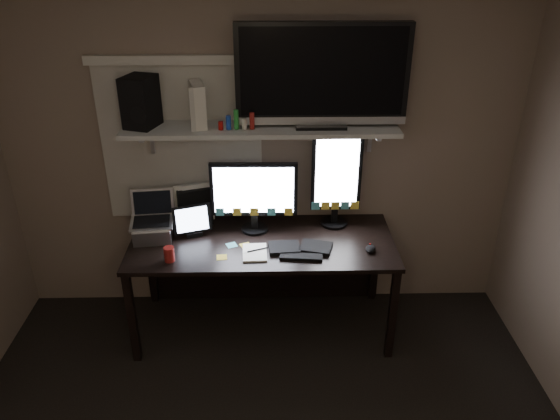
{
  "coord_description": "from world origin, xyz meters",
  "views": [
    {
      "loc": [
        0.05,
        -1.79,
        2.63
      ],
      "look_at": [
        0.12,
        1.25,
        1.06
      ],
      "focal_mm": 35.0,
      "sensor_mm": 36.0,
      "label": 1
    }
  ],
  "objects_px": {
    "tv": "(322,76)",
    "desk": "(263,253)",
    "laptop": "(151,219)",
    "speaker": "(141,102)",
    "cup": "(169,254)",
    "mouse": "(371,248)",
    "monitor_landscape": "(254,197)",
    "monitor_portrait": "(336,180)",
    "game_console": "(198,104)",
    "keyboard": "(300,248)",
    "tablet": "(193,220)"
  },
  "relations": [
    {
      "from": "tv",
      "to": "desk",
      "type": "bearing_deg",
      "value": -168.61
    },
    {
      "from": "laptop",
      "to": "tv",
      "type": "xyz_separation_m",
      "value": [
        1.14,
        0.16,
        0.92
      ]
    },
    {
      "from": "laptop",
      "to": "desk",
      "type": "bearing_deg",
      "value": 0.24
    },
    {
      "from": "tv",
      "to": "speaker",
      "type": "distance_m",
      "value": 1.17
    },
    {
      "from": "cup",
      "to": "tv",
      "type": "relative_size",
      "value": 0.09
    },
    {
      "from": "mouse",
      "to": "tv",
      "type": "height_order",
      "value": "tv"
    },
    {
      "from": "monitor_landscape",
      "to": "speaker",
      "type": "relative_size",
      "value": 1.82
    },
    {
      "from": "speaker",
      "to": "laptop",
      "type": "bearing_deg",
      "value": -65.19
    },
    {
      "from": "monitor_portrait",
      "to": "cup",
      "type": "xyz_separation_m",
      "value": [
        -1.11,
        -0.47,
        -0.3
      ]
    },
    {
      "from": "desk",
      "to": "game_console",
      "type": "distance_m",
      "value": 1.15
    },
    {
      "from": "desk",
      "to": "laptop",
      "type": "xyz_separation_m",
      "value": [
        -0.75,
        -0.08,
        0.34
      ]
    },
    {
      "from": "monitor_portrait",
      "to": "game_console",
      "type": "relative_size",
      "value": 2.47
    },
    {
      "from": "keyboard",
      "to": "tv",
      "type": "distance_m",
      "value": 1.12
    },
    {
      "from": "laptop",
      "to": "game_console",
      "type": "height_order",
      "value": "game_console"
    },
    {
      "from": "keyboard",
      "to": "laptop",
      "type": "relative_size",
      "value": 1.32
    },
    {
      "from": "desk",
      "to": "monitor_landscape",
      "type": "bearing_deg",
      "value": 148.08
    },
    {
      "from": "tablet",
      "to": "cup",
      "type": "distance_m",
      "value": 0.36
    },
    {
      "from": "laptop",
      "to": "speaker",
      "type": "relative_size",
      "value": 0.98
    },
    {
      "from": "game_console",
      "to": "tv",
      "type": "bearing_deg",
      "value": -16.62
    },
    {
      "from": "desk",
      "to": "keyboard",
      "type": "distance_m",
      "value": 0.4
    },
    {
      "from": "game_console",
      "to": "mouse",
      "type": "bearing_deg",
      "value": -32.99
    },
    {
      "from": "monitor_portrait",
      "to": "tv",
      "type": "height_order",
      "value": "tv"
    },
    {
      "from": "cup",
      "to": "tv",
      "type": "distance_m",
      "value": 1.49
    },
    {
      "from": "cup",
      "to": "monitor_landscape",
      "type": "bearing_deg",
      "value": 36.19
    },
    {
      "from": "monitor_landscape",
      "to": "tv",
      "type": "distance_m",
      "value": 0.93
    },
    {
      "from": "monitor_landscape",
      "to": "cup",
      "type": "xyz_separation_m",
      "value": [
        -0.54,
        -0.39,
        -0.21
      ]
    },
    {
      "from": "speaker",
      "to": "keyboard",
      "type": "bearing_deg",
      "value": 0.58
    },
    {
      "from": "mouse",
      "to": "laptop",
      "type": "bearing_deg",
      "value": -172.5
    },
    {
      "from": "mouse",
      "to": "game_console",
      "type": "relative_size",
      "value": 0.35
    },
    {
      "from": "game_console",
      "to": "monitor_landscape",
      "type": "bearing_deg",
      "value": -26.11
    },
    {
      "from": "keyboard",
      "to": "speaker",
      "type": "xyz_separation_m",
      "value": [
        -1.02,
        0.33,
        0.9
      ]
    },
    {
      "from": "monitor_landscape",
      "to": "monitor_portrait",
      "type": "distance_m",
      "value": 0.58
    },
    {
      "from": "keyboard",
      "to": "desk",
      "type": "bearing_deg",
      "value": 142.43
    },
    {
      "from": "cup",
      "to": "keyboard",
      "type": "bearing_deg",
      "value": 8.15
    },
    {
      "from": "monitor_landscape",
      "to": "keyboard",
      "type": "height_order",
      "value": "monitor_landscape"
    },
    {
      "from": "monitor_portrait",
      "to": "laptop",
      "type": "distance_m",
      "value": 1.29
    },
    {
      "from": "mouse",
      "to": "tv",
      "type": "xyz_separation_m",
      "value": [
        -0.33,
        0.34,
        1.06
      ]
    },
    {
      "from": "keyboard",
      "to": "tablet",
      "type": "height_order",
      "value": "tablet"
    },
    {
      "from": "mouse",
      "to": "tablet",
      "type": "xyz_separation_m",
      "value": [
        -1.2,
        0.24,
        0.1
      ]
    },
    {
      "from": "tv",
      "to": "speaker",
      "type": "bearing_deg",
      "value": 179.37
    },
    {
      "from": "desk",
      "to": "mouse",
      "type": "height_order",
      "value": "mouse"
    },
    {
      "from": "laptop",
      "to": "cup",
      "type": "relative_size",
      "value": 3.27
    },
    {
      "from": "mouse",
      "to": "cup",
      "type": "bearing_deg",
      "value": -161.26
    },
    {
      "from": "mouse",
      "to": "monitor_portrait",
      "type": "bearing_deg",
      "value": 132.78
    },
    {
      "from": "desk",
      "to": "speaker",
      "type": "height_order",
      "value": "speaker"
    },
    {
      "from": "keyboard",
      "to": "speaker",
      "type": "relative_size",
      "value": 1.3
    },
    {
      "from": "desk",
      "to": "mouse",
      "type": "relative_size",
      "value": 18.14
    },
    {
      "from": "monitor_portrait",
      "to": "laptop",
      "type": "bearing_deg",
      "value": -171.81
    },
    {
      "from": "keyboard",
      "to": "mouse",
      "type": "height_order",
      "value": "mouse"
    },
    {
      "from": "speaker",
      "to": "desk",
      "type": "bearing_deg",
      "value": 11.67
    }
  ]
}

